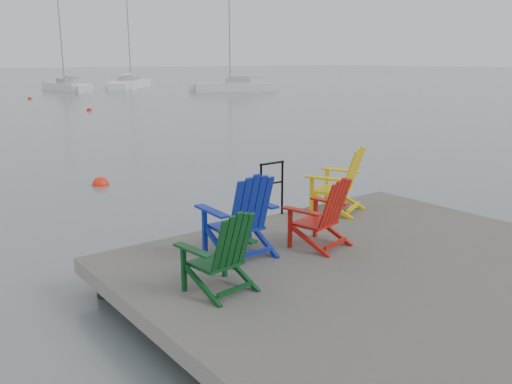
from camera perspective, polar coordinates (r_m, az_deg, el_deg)
ground at (r=7.24m, az=12.51°, el=-10.99°), size 400.00×400.00×0.00m
dock at (r=7.11m, az=12.66°, el=-8.44°), size 6.00×5.00×1.40m
handrail at (r=8.74m, az=1.68°, el=0.87°), size 0.48×0.04×0.90m
chair_green at (r=5.92m, az=-3.58°, el=-6.22°), size 0.81×0.76×0.94m
chair_blue at (r=6.95m, az=-1.49°, el=-2.39°), size 0.91×0.85×1.11m
chair_red at (r=7.36m, az=7.05°, el=-2.13°), size 0.89×0.84×0.97m
chair_yellow at (r=9.10m, az=8.86°, el=1.32°), size 1.08×1.04×1.10m
sailboat_near at (r=55.58m, az=-19.31°, el=10.33°), size 2.47×7.47×10.28m
sailboat_mid at (r=60.85m, az=-13.12°, el=10.98°), size 8.10×9.47×13.53m
sailboat_far at (r=52.54m, az=-2.31°, el=10.92°), size 7.26×5.12×10.15m
buoy_a at (r=13.79m, az=-16.03°, el=0.71°), size 0.41×0.41×0.41m
buoy_c at (r=34.17m, az=-17.15°, el=8.18°), size 0.32×0.32×0.32m
buoy_d at (r=45.79m, az=-22.70°, el=9.01°), size 0.33×0.33×0.33m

